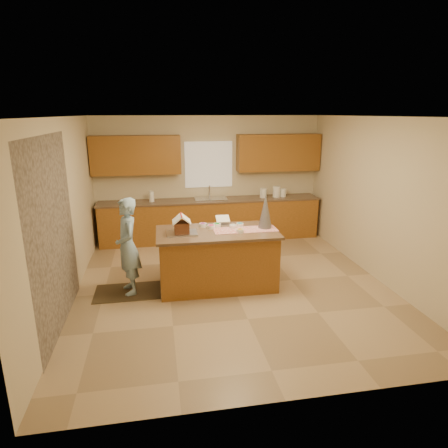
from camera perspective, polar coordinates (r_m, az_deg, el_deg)
The scene contains 28 objects.
floor at distance 6.52m, azimuth 1.19°, elevation -8.92°, with size 5.50×5.50×0.00m, color tan.
ceiling at distance 5.91m, azimuth 1.34°, elevation 15.55°, with size 5.50×5.50×0.00m, color silver.
wall_back at distance 8.73m, azimuth -2.29°, elevation 6.82°, with size 5.50×5.50×0.00m, color beige.
wall_front at distance 3.55m, azimuth 10.05°, elevation -7.51°, with size 5.50×5.50×0.00m, color beige.
wall_left at distance 6.11m, azimuth -22.41°, elevation 1.55°, with size 5.50×5.50×0.00m, color beige.
wall_right at distance 7.00m, azimuth 21.81°, elevation 3.34°, with size 5.50×5.50×0.00m, color beige.
stone_accent at distance 5.38m, azimuth -23.79°, elevation -1.57°, with size 2.50×2.50×0.00m, color gray.
window_curtain at distance 8.66m, azimuth -2.29°, elevation 8.74°, with size 1.05×0.03×1.00m, color white.
back_counter_base at distance 8.64m, azimuth -1.95°, elevation 0.53°, with size 4.80×0.60×0.88m, color #9B5620.
back_counter_top at distance 8.53m, azimuth -1.98°, elevation 3.51°, with size 4.85×0.63×0.04m, color brown.
upper_cabinet_left at distance 8.41m, azimuth -12.83°, elevation 9.86°, with size 1.85×0.35×0.80m, color brown.
upper_cabinet_right at distance 8.83m, azimuth 8.01°, elevation 10.38°, with size 1.85×0.35×0.80m, color brown.
sink at distance 8.53m, azimuth -1.98°, elevation 3.45°, with size 0.70×0.45×0.12m, color silver.
faucet at distance 8.67m, azimuth -2.16°, elevation 4.80°, with size 0.03×0.03×0.28m, color silver.
island_base at distance 6.32m, azimuth -1.00°, elevation -5.32°, with size 1.84×0.92×0.90m, color #9B5620.
island_top at distance 6.16m, azimuth -1.02°, elevation -1.24°, with size 1.92×1.00×0.04m, color brown.
table_runner at distance 6.23m, azimuth 3.16°, elevation -0.83°, with size 1.02×0.37×0.01m, color #9F0B11.
baking_tray at distance 6.05m, azimuth -6.23°, elevation -1.33°, with size 0.47×0.35×0.03m, color silver.
cookbook at distance 6.52m, azimuth -0.19°, elevation 0.77°, with size 0.22×0.02×0.18m, color white.
tinsel_tree at distance 6.29m, azimuth 6.11°, elevation 1.88°, with size 0.22×0.22×0.56m, color #9D9DA8.
rug at distance 6.45m, azimuth -13.98°, elevation -9.67°, with size 1.03×0.67×0.01m, color black.
boy at distance 6.15m, azimuth -14.00°, elevation -3.22°, with size 0.55×0.36×1.52m, color #90B4CC.
canister_a at distance 8.75m, azimuth 5.81°, elevation 4.59°, with size 0.15×0.15×0.21m, color white.
canister_b at distance 8.83m, azimuth 7.75°, elevation 4.76°, with size 0.17×0.17×0.25m, color white.
canister_c at distance 8.88m, azimuth 8.71°, elevation 4.60°, with size 0.13×0.13×0.19m, color white.
paper_towel at distance 8.42m, azimuth -10.62°, elevation 4.01°, with size 0.10×0.10×0.23m, color white.
gingerbread_house at distance 6.02m, azimuth -6.26°, elevation -0.24°, with size 0.28×0.29×0.29m.
candy_bowls at distance 6.31m, azimuth -0.01°, elevation -0.36°, with size 0.73×0.56×0.06m.
Camera 1 is at (-1.16, -5.79, 2.75)m, focal length 31.03 mm.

